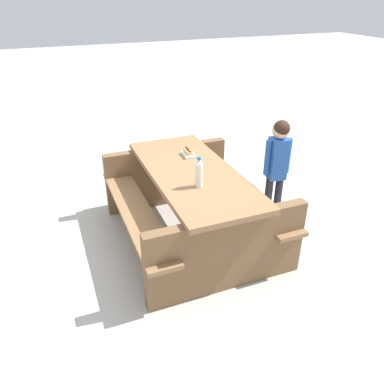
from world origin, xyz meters
name	(u,v)px	position (x,y,z in m)	size (l,w,h in m)	color
ground_plane	(192,237)	(0.00, 0.00, 0.00)	(30.00, 30.00, 0.00)	#B7B2A8
picnic_table	(192,199)	(0.00, 0.00, 0.44)	(1.81, 1.41, 0.75)	olive
soda_bottle	(199,173)	(-0.31, 0.06, 0.88)	(0.07, 0.07, 0.27)	silver
hotdog_tray	(188,153)	(0.34, -0.10, 0.78)	(0.19, 0.12, 0.08)	white
child_in_coat	(278,159)	(-0.02, -0.93, 0.72)	(0.18, 0.28, 1.13)	#262633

